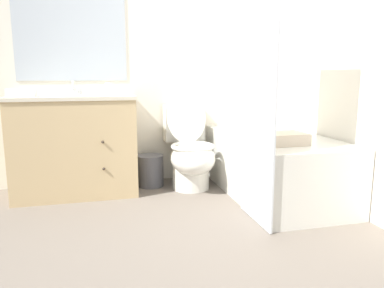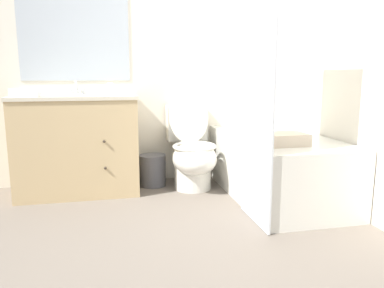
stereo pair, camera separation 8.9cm
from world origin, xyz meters
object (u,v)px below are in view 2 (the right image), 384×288
hand_towel_folded (25,93)px  vanity_cabinet (78,144)px  toilet (192,153)px  bath_towel_folded (283,139)px  wastebasket (153,170)px  tissue_box (110,90)px  sink_faucet (77,90)px  bathtub (275,166)px

hand_towel_folded → vanity_cabinet: bearing=21.9°
toilet → bath_towel_folded: (0.51, -0.77, 0.24)m
vanity_cabinet → hand_towel_folded: 0.60m
wastebasket → bath_towel_folded: (0.85, -0.92, 0.42)m
wastebasket → tissue_box: bearing=-168.7°
toilet → hand_towel_folded: 1.49m
sink_faucet → tissue_box: size_ratio=1.17×
bath_towel_folded → hand_towel_folded: bearing=159.2°
bathtub → tissue_box: bearing=161.4°
vanity_cabinet → sink_faucet: sink_faucet is taller
sink_faucet → hand_towel_folded: bearing=-136.7°
vanity_cabinet → bath_towel_folded: (1.51, -0.87, 0.13)m
vanity_cabinet → sink_faucet: bearing=90.0°
vanity_cabinet → bath_towel_folded: bearing=-29.8°
sink_faucet → wastebasket: size_ratio=0.48×
tissue_box → bath_towel_folded: 1.52m
vanity_cabinet → bathtub: (1.65, -0.47, -0.17)m
bathtub → bath_towel_folded: bearing=-109.6°
bath_towel_folded → vanity_cabinet: bearing=150.2°
toilet → bathtub: size_ratio=0.59×
hand_towel_folded → sink_faucet: bearing=43.3°
wastebasket → bath_towel_folded: 1.33m
sink_faucet → toilet: size_ratio=0.16×
sink_faucet → wastebasket: sink_faucet is taller
sink_faucet → bathtub: 1.89m
tissue_box → hand_towel_folded: bearing=-168.6°
tissue_box → vanity_cabinet: bearing=177.1°
toilet → hand_towel_folded: size_ratio=4.17×
bathtub → sink_faucet: bearing=157.8°
bathtub → hand_towel_folded: bearing=170.9°
vanity_cabinet → wastebasket: size_ratio=3.51×
bath_towel_folded → sink_faucet: bearing=144.8°
vanity_cabinet → hand_towel_folded: size_ratio=4.90×
sink_faucet → hand_towel_folded: size_ratio=0.67×
bathtub → bath_towel_folded: (-0.14, -0.39, 0.30)m
wastebasket → bathtub: bearing=-28.0°
tissue_box → hand_towel_folded: 0.68m
sink_faucet → bathtub: sink_faucet is taller
wastebasket → hand_towel_folded: hand_towel_folded is taller
sink_faucet → toilet: sink_faucet is taller
vanity_cabinet → toilet: 1.01m
vanity_cabinet → bath_towel_folded: 1.75m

